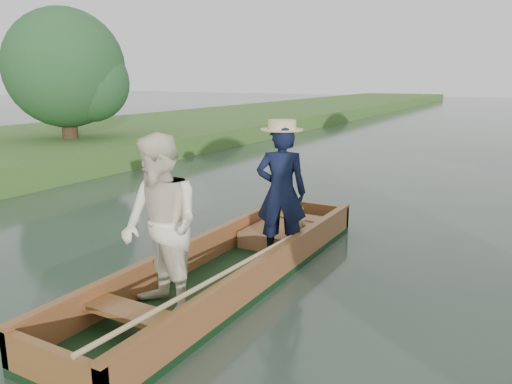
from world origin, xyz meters
The scene contains 3 objects.
ground centered at (0.00, 0.00, 0.00)m, with size 120.00×120.00×0.00m, color #283D30.
trees_far centered at (1.93, 4.89, 2.48)m, with size 21.30×4.31×4.51m.
punt centered at (0.03, -0.20, 0.63)m, with size 1.18×5.11×1.83m.
Camera 1 is at (2.94, -4.58, 2.33)m, focal length 35.00 mm.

